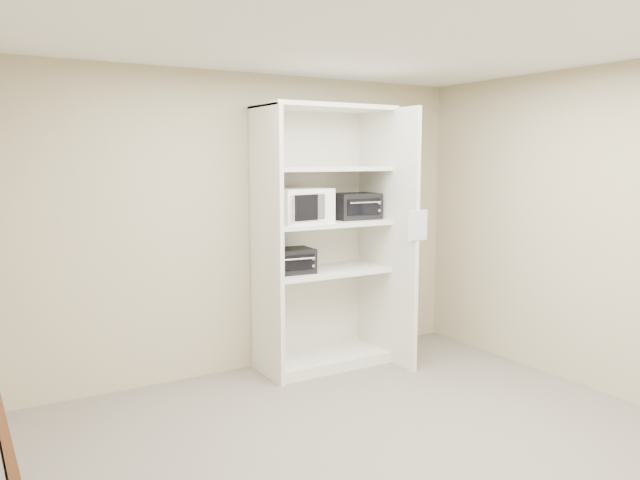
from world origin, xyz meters
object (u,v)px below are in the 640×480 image
microwave (299,206)px  toaster_oven_lower (290,261)px  shelving_unit (328,246)px  toaster_oven_upper (355,206)px

microwave → toaster_oven_lower: (-0.07, 0.04, -0.49)m
shelving_unit → toaster_oven_lower: size_ratio=6.10×
toaster_oven_upper → toaster_oven_lower: size_ratio=1.08×
microwave → toaster_oven_lower: bearing=144.6°
microwave → toaster_oven_upper: microwave is taller
shelving_unit → toaster_oven_upper: size_ratio=5.65×
shelving_unit → toaster_oven_lower: bearing=-178.0°
shelving_unit → toaster_oven_upper: 0.47m
microwave → toaster_oven_lower: size_ratio=1.30×
microwave → toaster_oven_upper: size_ratio=1.21×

